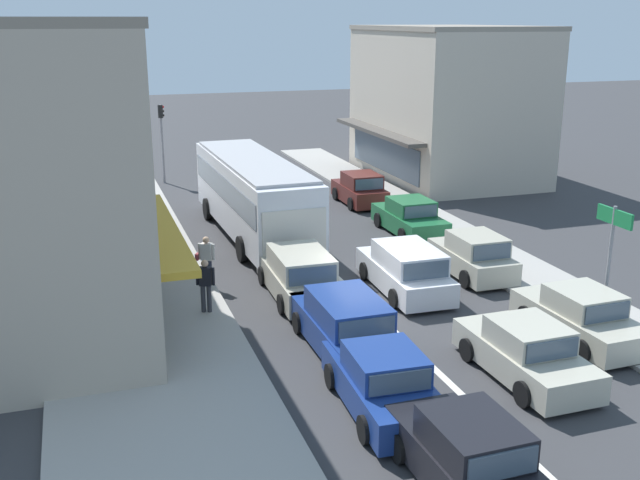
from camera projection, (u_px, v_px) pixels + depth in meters
ground_plane at (371, 310)px, 22.93m from camera, size 140.00×140.00×0.00m
lane_centre_line at (329, 269)px, 26.57m from camera, size 0.20×28.00×0.01m
sidewalk_left at (128, 270)px, 26.33m from camera, size 5.20×44.00×0.14m
kerb_right at (458, 238)px, 30.24m from camera, size 2.80×44.00×0.12m
shopfront_corner_near at (0, 186)px, 19.90m from camera, size 8.30×9.19×8.61m
shopfront_mid_block at (18, 144)px, 27.53m from camera, size 7.38×7.02×8.30m
building_right_far at (446, 103)px, 41.25m from camera, size 8.28×11.11×8.20m
city_bus at (253, 192)px, 30.02m from camera, size 2.93×10.91×3.23m
wagon_adjacent_lane_trail at (299, 275)px, 23.78m from camera, size 2.02×4.54×1.58m
wagon_queue_far_back at (345, 324)px, 19.94m from camera, size 1.94×4.50×1.58m
wagon_behind_bus_mid at (406, 270)px, 24.22m from camera, size 2.04×4.55×1.58m
sedan_adjacent_lane_lead at (526, 353)px, 18.42m from camera, size 1.95×4.23×1.47m
hatchback_queue_gap_filler at (466, 455)px, 14.04m from camera, size 1.88×3.73×1.54m
sedan_behind_bus_near at (383, 383)px, 16.92m from camera, size 2.05×4.28×1.47m
parked_sedan_kerb_front at (580, 317)px, 20.63m from camera, size 1.99×4.25×1.47m
parked_hatchback_kerb_second at (473, 256)px, 25.73m from camera, size 1.85×3.72×1.54m
parked_sedan_kerb_third at (410, 218)px, 30.89m from camera, size 1.91×4.20×1.47m
parked_hatchback_kerb_rear at (360, 190)px, 35.72m from camera, size 1.85×3.72×1.54m
traffic_light_downstreet at (162, 130)px, 39.78m from camera, size 0.33×0.24×4.20m
directional_road_sign at (612, 238)px, 20.88m from camera, size 0.10×1.40×3.60m
pedestrian_with_handbag_near at (206, 257)px, 24.47m from camera, size 0.64×0.44×1.63m
pedestrian_browsing_midblock at (206, 283)px, 22.14m from camera, size 0.54×0.33×1.63m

